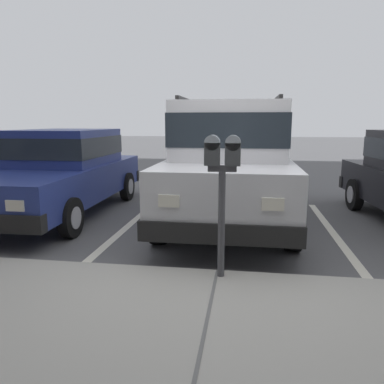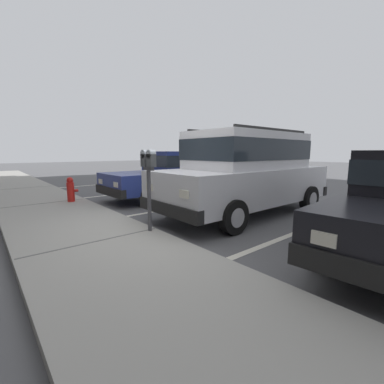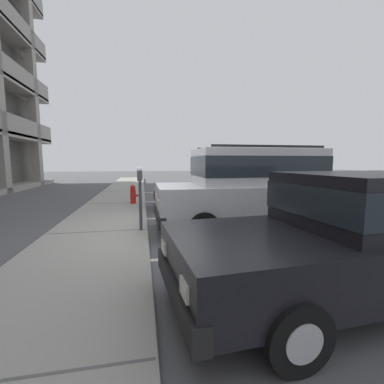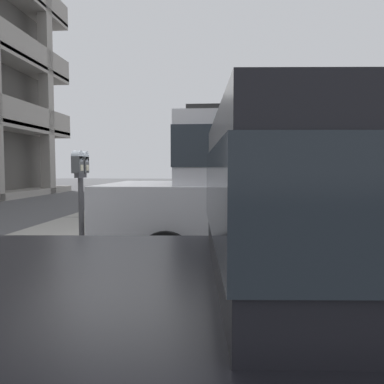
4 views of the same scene
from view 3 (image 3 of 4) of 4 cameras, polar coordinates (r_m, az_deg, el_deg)
ground_plane at (r=6.15m, az=-7.90°, el=-9.62°), size 80.00×80.00×0.10m
sidewalk at (r=6.19m, az=-20.17°, el=-8.79°), size 40.00×2.20×0.12m
parking_stall_lines at (r=7.88m, az=1.70°, el=-5.49°), size 13.09×4.80×0.01m
silver_suv at (r=6.50m, az=13.62°, el=1.38°), size 2.04×4.79×2.03m
red_sedan at (r=3.78m, az=33.05°, el=-7.47°), size 2.06×4.59×1.54m
dark_hatchback at (r=9.45m, az=6.11°, el=1.54°), size 1.89×4.50×1.54m
parking_meter_near at (r=5.87m, az=-11.49°, el=1.88°), size 0.35×0.12×1.44m
fire_hydrant at (r=9.78m, az=-12.95°, el=-0.52°), size 0.30×0.30×0.70m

